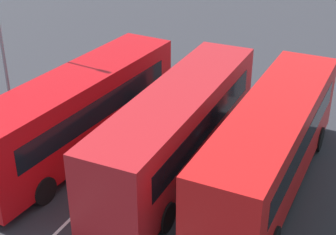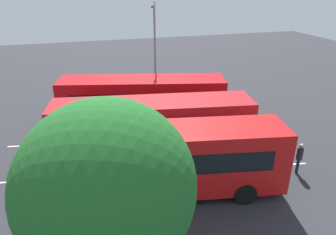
# 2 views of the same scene
# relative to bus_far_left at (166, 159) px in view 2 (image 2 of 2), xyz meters

# --- Properties ---
(ground_plane) EXTENTS (77.89, 77.89, 0.00)m
(ground_plane) POSITION_rel_bus_far_left_xyz_m (0.02, 3.70, -1.89)
(ground_plane) COLOR #2B2B30
(bus_far_left) EXTENTS (11.45, 4.41, 3.43)m
(bus_far_left) POSITION_rel_bus_far_left_xyz_m (0.00, 0.00, 0.00)
(bus_far_left) COLOR red
(bus_far_left) RESTS_ON ground
(bus_center_left) EXTENTS (11.44, 4.22, 3.43)m
(bus_center_left) POSITION_rel_bus_far_left_xyz_m (0.28, 3.55, 0.00)
(bus_center_left) COLOR #AD191E
(bus_center_left) RESTS_ON ground
(bus_center_right) EXTENTS (11.44, 5.03, 3.43)m
(bus_center_right) POSITION_rel_bus_far_left_xyz_m (0.58, 7.85, 0.00)
(bus_center_right) COLOR #B70C11
(bus_center_right) RESTS_ON ground
(pedestrian) EXTENTS (0.44, 0.44, 1.79)m
(pedestrian) POSITION_rel_bus_far_left_xyz_m (7.19, -0.38, -0.83)
(pedestrian) COLOR #232833
(pedestrian) RESTS_ON ground
(street_lamp) EXTENTS (0.90, 2.52, 7.98)m
(street_lamp) POSITION_rel_bus_far_left_xyz_m (2.56, 12.18, 2.71)
(street_lamp) COLOR gray
(street_lamp) RESTS_ON ground
(depot_tree) EXTENTS (4.64, 4.17, 7.08)m
(depot_tree) POSITION_rel_bus_far_left_xyz_m (-3.07, -5.25, 2.73)
(depot_tree) COLOR #4C3823
(depot_tree) RESTS_ON ground
(lane_stripe_outer_left) EXTENTS (16.61, 3.04, 0.01)m
(lane_stripe_outer_left) POSITION_rel_bus_far_left_xyz_m (0.02, 1.74, -1.89)
(lane_stripe_outer_left) COLOR silver
(lane_stripe_outer_left) RESTS_ON ground
(lane_stripe_inner_left) EXTENTS (16.61, 3.04, 0.01)m
(lane_stripe_inner_left) POSITION_rel_bus_far_left_xyz_m (0.02, 5.67, -1.89)
(lane_stripe_inner_left) COLOR silver
(lane_stripe_inner_left) RESTS_ON ground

